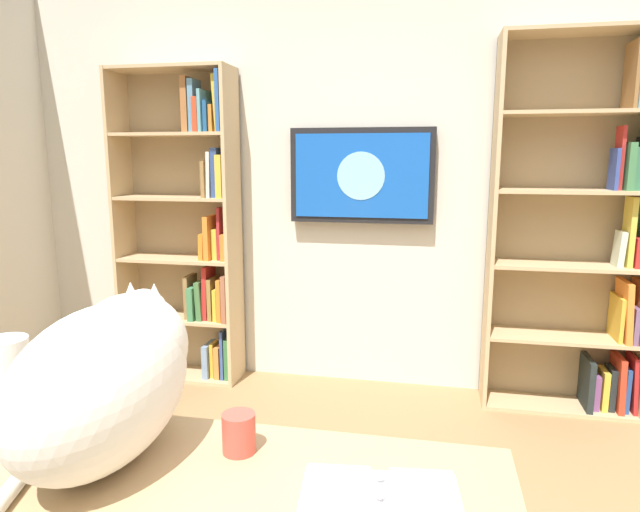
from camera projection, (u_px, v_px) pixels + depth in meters
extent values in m
cube|color=silver|center=(364.00, 173.00, 3.40)|extent=(4.52, 0.06, 2.70)
cube|color=tan|center=(492.00, 227.00, 3.12)|extent=(0.02, 0.28, 2.10)
cube|color=tan|center=(565.00, 226.00, 3.16)|extent=(0.86, 0.01, 2.10)
cube|color=tan|center=(556.00, 405.00, 3.22)|extent=(0.82, 0.27, 0.02)
cube|color=tan|center=(562.00, 337.00, 3.14)|extent=(0.82, 0.27, 0.02)
cube|color=tan|center=(568.00, 266.00, 3.07)|extent=(0.82, 0.27, 0.02)
cube|color=tan|center=(574.00, 191.00, 3.00)|extent=(0.82, 0.27, 0.02)
cube|color=tan|center=(580.00, 113.00, 2.92)|extent=(0.82, 0.27, 0.02)
cube|color=tan|center=(587.00, 30.00, 2.85)|extent=(0.82, 0.27, 0.02)
cube|color=#B32627|center=(632.00, 383.00, 3.10)|extent=(0.04, 0.16, 0.33)
cube|color=#284C92|center=(624.00, 388.00, 3.12)|extent=(0.02, 0.14, 0.26)
cube|color=red|center=(617.00, 382.00, 3.12)|extent=(0.04, 0.21, 0.32)
cube|color=#212829|center=(610.00, 387.00, 3.14)|extent=(0.03, 0.15, 0.24)
cube|color=gold|center=(603.00, 388.00, 3.15)|extent=(0.03, 0.15, 0.23)
cube|color=#7C4984|center=(593.00, 389.00, 3.17)|extent=(0.04, 0.17, 0.20)
cube|color=#202929|center=(587.00, 382.00, 3.16)|extent=(0.03, 0.23, 0.29)
cube|color=orange|center=(639.00, 311.00, 3.02)|extent=(0.03, 0.23, 0.34)
cube|color=slate|center=(630.00, 322.00, 3.05)|extent=(0.03, 0.23, 0.20)
cube|color=orange|center=(624.00, 310.00, 3.04)|extent=(0.05, 0.22, 0.34)
cube|color=gold|center=(616.00, 317.00, 3.07)|extent=(0.02, 0.23, 0.25)
cube|color=red|center=(635.00, 252.00, 2.99)|extent=(0.04, 0.17, 0.16)
cube|color=#DBC348|center=(629.00, 232.00, 2.98)|extent=(0.03, 0.14, 0.38)
cube|color=silver|center=(619.00, 249.00, 3.00)|extent=(0.04, 0.12, 0.19)
cube|color=black|center=(640.00, 164.00, 2.90)|extent=(0.02, 0.13, 0.28)
cube|color=#397751|center=(634.00, 169.00, 2.90)|extent=(0.04, 0.14, 0.23)
cube|color=#407C4D|center=(626.00, 166.00, 2.91)|extent=(0.04, 0.20, 0.25)
cube|color=red|center=(619.00, 158.00, 2.92)|extent=(0.02, 0.12, 0.34)
cube|color=#344696|center=(614.00, 169.00, 2.92)|extent=(0.02, 0.14, 0.22)
cube|color=#70999C|center=(636.00, 91.00, 2.86)|extent=(0.03, 0.23, 0.19)
cube|color=olive|center=(631.00, 76.00, 2.83)|extent=(0.02, 0.21, 0.35)
cube|color=tan|center=(233.00, 230.00, 3.43)|extent=(0.02, 0.28, 1.99)
cube|color=tan|center=(124.00, 227.00, 3.58)|extent=(0.02, 0.28, 1.99)
cube|color=tan|center=(187.00, 226.00, 3.64)|extent=(0.78, 0.01, 1.99)
cube|color=tan|center=(184.00, 374.00, 3.68)|extent=(0.73, 0.27, 0.02)
cube|color=tan|center=(182.00, 317.00, 3.61)|extent=(0.73, 0.27, 0.02)
cube|color=tan|center=(179.00, 259.00, 3.54)|extent=(0.73, 0.27, 0.02)
cube|color=tan|center=(176.00, 198.00, 3.47)|extent=(0.73, 0.27, 0.02)
cube|color=tan|center=(173.00, 135.00, 3.40)|extent=(0.73, 0.27, 0.02)
cube|color=tan|center=(170.00, 68.00, 3.33)|extent=(0.73, 0.27, 0.02)
cube|color=#387542|center=(230.00, 357.00, 3.58)|extent=(0.04, 0.14, 0.27)
cube|color=#395294|center=(226.00, 352.00, 3.59)|extent=(0.02, 0.16, 0.32)
cube|color=orange|center=(220.00, 361.00, 3.60)|extent=(0.04, 0.15, 0.21)
cube|color=gold|center=(215.00, 359.00, 3.62)|extent=(0.02, 0.12, 0.23)
cube|color=#718EB2|center=(210.00, 359.00, 3.62)|extent=(0.04, 0.19, 0.22)
cube|color=#9E6044|center=(229.00, 297.00, 3.50)|extent=(0.03, 0.21, 0.30)
cube|color=orange|center=(225.00, 298.00, 3.53)|extent=(0.03, 0.23, 0.27)
cube|color=gold|center=(219.00, 303.00, 3.54)|extent=(0.02, 0.18, 0.21)
cube|color=olive|center=(213.00, 298.00, 3.53)|extent=(0.03, 0.16, 0.27)
cube|color=red|center=(209.00, 292.00, 3.54)|extent=(0.04, 0.16, 0.35)
cube|color=#417241|center=(203.00, 299.00, 3.55)|extent=(0.04, 0.18, 0.25)
cube|color=#3E7F52|center=(197.00, 301.00, 3.56)|extent=(0.04, 0.22, 0.21)
cube|color=olive|center=(191.00, 296.00, 3.57)|extent=(0.03, 0.16, 0.28)
cube|color=orange|center=(227.00, 247.00, 3.44)|extent=(0.04, 0.15, 0.17)
cube|color=#B02C31|center=(222.00, 233.00, 3.46)|extent=(0.03, 0.14, 0.33)
cube|color=yellow|center=(217.00, 244.00, 3.48)|extent=(0.04, 0.12, 0.19)
cube|color=orange|center=(211.00, 238.00, 3.46)|extent=(0.03, 0.17, 0.28)
cube|color=orange|center=(206.00, 246.00, 3.49)|extent=(0.03, 0.18, 0.16)
cube|color=gold|center=(225.00, 176.00, 3.37)|extent=(0.04, 0.23, 0.26)
cube|color=#324B8A|center=(219.00, 173.00, 3.39)|extent=(0.04, 0.17, 0.30)
cube|color=silver|center=(213.00, 174.00, 3.39)|extent=(0.03, 0.18, 0.28)
cube|color=olive|center=(208.00, 179.00, 3.40)|extent=(0.02, 0.20, 0.22)
cube|color=#2A59A0|center=(224.00, 102.00, 3.29)|extent=(0.02, 0.23, 0.36)
cube|color=gold|center=(221.00, 104.00, 3.32)|extent=(0.04, 0.20, 0.33)
cube|color=orange|center=(214.00, 119.00, 3.31)|extent=(0.02, 0.14, 0.16)
cube|color=#215388|center=(211.00, 117.00, 3.34)|extent=(0.02, 0.22, 0.19)
cube|color=#5F9BA6|center=(206.00, 112.00, 3.33)|extent=(0.02, 0.24, 0.25)
cube|color=#C13F23|center=(202.00, 115.00, 3.33)|extent=(0.03, 0.23, 0.20)
cube|color=#5B8DAF|center=(195.00, 106.00, 3.33)|extent=(0.03, 0.13, 0.31)
cube|color=#A46738|center=(188.00, 105.00, 3.34)|extent=(0.04, 0.13, 0.33)
cube|color=black|center=(362.00, 176.00, 3.32)|extent=(0.87, 0.06, 0.57)
cube|color=blue|center=(361.00, 176.00, 3.29)|extent=(0.80, 0.01, 0.50)
cylinder|color=#8CCCEA|center=(361.00, 176.00, 3.28)|extent=(0.29, 0.00, 0.29)
cube|color=tan|center=(178.00, 496.00, 1.16)|extent=(1.43, 0.63, 0.03)
ellipsoid|color=white|center=(103.00, 386.00, 1.24)|extent=(0.32, 0.56, 0.37)
ellipsoid|color=white|center=(131.00, 348.00, 1.35)|extent=(0.27, 0.31, 0.27)
sphere|color=white|center=(144.00, 312.00, 1.41)|extent=(0.12, 0.12, 0.12)
cone|color=white|center=(155.00, 296.00, 1.39)|extent=(0.05, 0.05, 0.07)
cone|color=white|center=(131.00, 294.00, 1.41)|extent=(0.05, 0.05, 0.07)
cone|color=beige|center=(154.00, 298.00, 1.39)|extent=(0.03, 0.03, 0.05)
cone|color=beige|center=(130.00, 297.00, 1.40)|extent=(0.03, 0.03, 0.05)
cube|color=white|center=(425.00, 504.00, 1.11)|extent=(0.17, 0.23, 0.01)
cube|color=white|center=(336.00, 499.00, 1.12)|extent=(0.17, 0.23, 0.01)
cube|color=white|center=(380.00, 502.00, 1.11)|extent=(0.05, 0.22, 0.01)
cube|color=white|center=(425.00, 500.00, 1.10)|extent=(0.16, 0.22, 0.01)
cube|color=white|center=(336.00, 495.00, 1.12)|extent=(0.16, 0.22, 0.01)
cylinder|color=silver|center=(380.00, 495.00, 1.11)|extent=(0.02, 0.02, 0.01)
cylinder|color=silver|center=(380.00, 477.00, 1.18)|extent=(0.02, 0.02, 0.01)
cylinder|color=white|center=(9.00, 384.00, 1.40)|extent=(0.11, 0.11, 0.24)
cylinder|color=#D84C3F|center=(239.00, 433.00, 1.30)|extent=(0.08, 0.08, 0.10)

